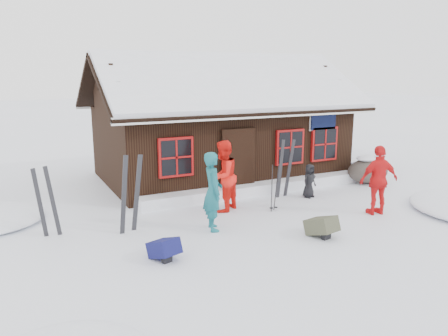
{
  "coord_description": "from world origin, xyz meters",
  "views": [
    {
      "loc": [
        -5.31,
        -9.04,
        3.67
      ],
      "look_at": [
        -0.43,
        0.74,
        1.3
      ],
      "focal_mm": 35.0,
      "sensor_mm": 36.0,
      "label": 1
    }
  ],
  "objects_px": {
    "backpack_blue": "(164,252)",
    "backpack_olive": "(321,229)",
    "skier_teal": "(213,191)",
    "ski_poles": "(274,189)",
    "skier_orange_right": "(379,180)",
    "ski_pair_left": "(131,195)",
    "skier_crouched": "(309,181)",
    "skier_orange_left": "(223,176)",
    "boulder": "(368,170)"
  },
  "relations": [
    {
      "from": "backpack_blue",
      "to": "backpack_olive",
      "type": "distance_m",
      "value": 3.66
    },
    {
      "from": "skier_teal",
      "to": "backpack_olive",
      "type": "distance_m",
      "value": 2.66
    },
    {
      "from": "skier_teal",
      "to": "ski_poles",
      "type": "bearing_deg",
      "value": -62.09
    },
    {
      "from": "skier_orange_right",
      "to": "ski_pair_left",
      "type": "height_order",
      "value": "skier_orange_right"
    },
    {
      "from": "skier_teal",
      "to": "ski_poles",
      "type": "xyz_separation_m",
      "value": [
        2.11,
        0.6,
        -0.33
      ]
    },
    {
      "from": "skier_teal",
      "to": "backpack_blue",
      "type": "relative_size",
      "value": 3.16
    },
    {
      "from": "ski_pair_left",
      "to": "skier_crouched",
      "type": "bearing_deg",
      "value": 3.17
    },
    {
      "from": "backpack_olive",
      "to": "skier_orange_left",
      "type": "bearing_deg",
      "value": 101.97
    },
    {
      "from": "skier_orange_left",
      "to": "boulder",
      "type": "bearing_deg",
      "value": 152.01
    },
    {
      "from": "skier_orange_left",
      "to": "skier_crouched",
      "type": "height_order",
      "value": "skier_orange_left"
    },
    {
      "from": "skier_teal",
      "to": "skier_orange_right",
      "type": "bearing_deg",
      "value": -89.1
    },
    {
      "from": "skier_crouched",
      "to": "skier_teal",
      "type": "bearing_deg",
      "value": -178.75
    },
    {
      "from": "boulder",
      "to": "backpack_blue",
      "type": "distance_m",
      "value": 8.82
    },
    {
      "from": "skier_orange_right",
      "to": "boulder",
      "type": "bearing_deg",
      "value": -118.92
    },
    {
      "from": "boulder",
      "to": "ski_poles",
      "type": "distance_m",
      "value": 4.75
    },
    {
      "from": "skier_orange_right",
      "to": "backpack_olive",
      "type": "distance_m",
      "value": 2.59
    },
    {
      "from": "skier_teal",
      "to": "skier_crouched",
      "type": "bearing_deg",
      "value": -59.74
    },
    {
      "from": "skier_orange_right",
      "to": "ski_poles",
      "type": "distance_m",
      "value": 2.75
    },
    {
      "from": "backpack_blue",
      "to": "skier_orange_right",
      "type": "bearing_deg",
      "value": -15.32
    },
    {
      "from": "skier_teal",
      "to": "ski_pair_left",
      "type": "xyz_separation_m",
      "value": [
        -1.77,
        0.76,
        -0.05
      ]
    },
    {
      "from": "boulder",
      "to": "ski_pair_left",
      "type": "relative_size",
      "value": 0.78
    },
    {
      "from": "ski_pair_left",
      "to": "backpack_blue",
      "type": "distance_m",
      "value": 2.03
    },
    {
      "from": "skier_orange_right",
      "to": "boulder",
      "type": "height_order",
      "value": "skier_orange_right"
    },
    {
      "from": "skier_orange_right",
      "to": "skier_crouched",
      "type": "distance_m",
      "value": 2.24
    },
    {
      "from": "skier_teal",
      "to": "skier_orange_right",
      "type": "distance_m",
      "value": 4.5
    },
    {
      "from": "skier_crouched",
      "to": "skier_orange_right",
      "type": "bearing_deg",
      "value": -90.43
    },
    {
      "from": "ski_poles",
      "to": "backpack_blue",
      "type": "distance_m",
      "value": 4.13
    },
    {
      "from": "boulder",
      "to": "backpack_blue",
      "type": "height_order",
      "value": "boulder"
    },
    {
      "from": "ski_pair_left",
      "to": "boulder",
      "type": "bearing_deg",
      "value": 5.23
    },
    {
      "from": "ski_poles",
      "to": "backpack_blue",
      "type": "height_order",
      "value": "ski_poles"
    },
    {
      "from": "ski_poles",
      "to": "backpack_blue",
      "type": "bearing_deg",
      "value": -155.14
    },
    {
      "from": "skier_crouched",
      "to": "ski_pair_left",
      "type": "height_order",
      "value": "ski_pair_left"
    },
    {
      "from": "skier_orange_left",
      "to": "backpack_olive",
      "type": "height_order",
      "value": "skier_orange_left"
    },
    {
      "from": "skier_orange_left",
      "to": "ski_poles",
      "type": "relative_size",
      "value": 1.47
    },
    {
      "from": "ski_poles",
      "to": "ski_pair_left",
      "type": "bearing_deg",
      "value": 177.62
    },
    {
      "from": "skier_orange_left",
      "to": "backpack_blue",
      "type": "relative_size",
      "value": 3.23
    },
    {
      "from": "skier_orange_right",
      "to": "ski_poles",
      "type": "xyz_separation_m",
      "value": [
        -2.3,
        1.47,
        -0.31
      ]
    },
    {
      "from": "skier_orange_right",
      "to": "ski_pair_left",
      "type": "bearing_deg",
      "value": -3.2
    },
    {
      "from": "skier_teal",
      "to": "skier_crouched",
      "type": "xyz_separation_m",
      "value": [
        3.79,
        1.24,
        -0.44
      ]
    },
    {
      "from": "skier_orange_right",
      "to": "backpack_olive",
      "type": "relative_size",
      "value": 2.84
    },
    {
      "from": "ski_pair_left",
      "to": "backpack_blue",
      "type": "height_order",
      "value": "ski_pair_left"
    },
    {
      "from": "backpack_blue",
      "to": "skier_teal",
      "type": "bearing_deg",
      "value": 17.29
    },
    {
      "from": "skier_orange_right",
      "to": "backpack_olive",
      "type": "height_order",
      "value": "skier_orange_right"
    },
    {
      "from": "skier_orange_left",
      "to": "backpack_blue",
      "type": "distance_m",
      "value": 3.51
    },
    {
      "from": "backpack_olive",
      "to": "boulder",
      "type": "bearing_deg",
      "value": 24.77
    },
    {
      "from": "boulder",
      "to": "skier_crouched",
      "type": "bearing_deg",
      "value": -169.1
    },
    {
      "from": "skier_crouched",
      "to": "boulder",
      "type": "height_order",
      "value": "skier_crouched"
    },
    {
      "from": "boulder",
      "to": "ski_pair_left",
      "type": "distance_m",
      "value": 8.55
    },
    {
      "from": "skier_orange_left",
      "to": "backpack_blue",
      "type": "bearing_deg",
      "value": 9.49
    },
    {
      "from": "skier_crouched",
      "to": "boulder",
      "type": "distance_m",
      "value": 2.97
    }
  ]
}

